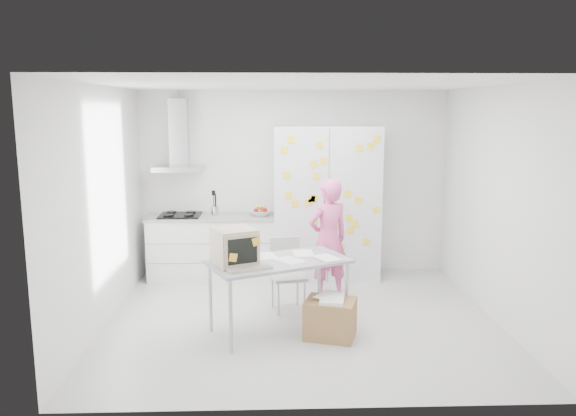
{
  "coord_description": "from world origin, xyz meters",
  "views": [
    {
      "loc": [
        -0.38,
        -6.25,
        2.44
      ],
      "look_at": [
        -0.13,
        0.66,
        1.21
      ],
      "focal_mm": 35.0,
      "sensor_mm": 36.0,
      "label": 1
    }
  ],
  "objects_px": {
    "cardboard_box": "(330,318)",
    "person": "(328,239)",
    "desk": "(251,254)",
    "chair": "(287,269)"
  },
  "relations": [
    {
      "from": "desk",
      "to": "cardboard_box",
      "type": "height_order",
      "value": "desk"
    },
    {
      "from": "cardboard_box",
      "to": "person",
      "type": "bearing_deg",
      "value": 85.32
    },
    {
      "from": "person",
      "to": "chair",
      "type": "height_order",
      "value": "person"
    },
    {
      "from": "person",
      "to": "desk",
      "type": "height_order",
      "value": "person"
    },
    {
      "from": "chair",
      "to": "cardboard_box",
      "type": "height_order",
      "value": "chair"
    },
    {
      "from": "person",
      "to": "desk",
      "type": "xyz_separation_m",
      "value": [
        -0.95,
        -1.17,
        0.12
      ]
    },
    {
      "from": "person",
      "to": "chair",
      "type": "distance_m",
      "value": 0.73
    },
    {
      "from": "person",
      "to": "chair",
      "type": "relative_size",
      "value": 1.77
    },
    {
      "from": "cardboard_box",
      "to": "chair",
      "type": "bearing_deg",
      "value": 116.07
    },
    {
      "from": "desk",
      "to": "chair",
      "type": "height_order",
      "value": "desk"
    }
  ]
}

